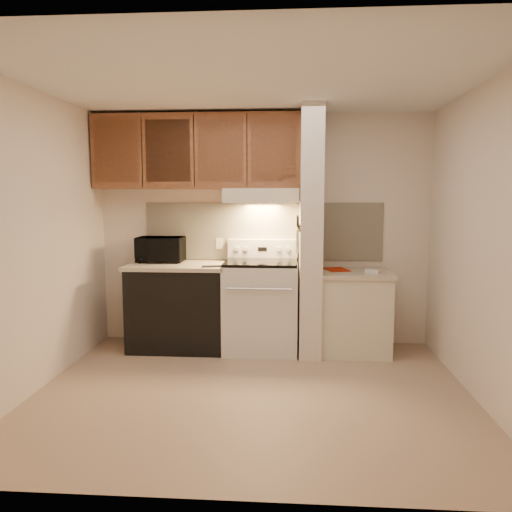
# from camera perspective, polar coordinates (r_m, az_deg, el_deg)

# --- Properties ---
(floor) EXTENTS (3.60, 3.60, 0.00)m
(floor) POSITION_cam_1_polar(r_m,az_deg,el_deg) (4.31, -0.41, -15.25)
(floor) COLOR tan
(floor) RESTS_ON ground
(ceiling) EXTENTS (3.60, 3.60, 0.00)m
(ceiling) POSITION_cam_1_polar(r_m,az_deg,el_deg) (4.09, -0.45, 19.27)
(ceiling) COLOR white
(ceiling) RESTS_ON wall_back
(wall_back) EXTENTS (3.60, 2.50, 0.02)m
(wall_back) POSITION_cam_1_polar(r_m,az_deg,el_deg) (5.50, 0.80, 2.99)
(wall_back) COLOR #F1E0CE
(wall_back) RESTS_ON floor
(wall_left) EXTENTS (0.02, 3.00, 2.50)m
(wall_left) POSITION_cam_1_polar(r_m,az_deg,el_deg) (4.52, -23.83, 1.56)
(wall_left) COLOR #F1E0CE
(wall_left) RESTS_ON floor
(wall_right) EXTENTS (0.02, 3.00, 2.50)m
(wall_right) POSITION_cam_1_polar(r_m,az_deg,el_deg) (4.26, 24.47, 1.24)
(wall_right) COLOR #F1E0CE
(wall_right) RESTS_ON floor
(backsplash) EXTENTS (2.60, 0.02, 0.63)m
(backsplash) POSITION_cam_1_polar(r_m,az_deg,el_deg) (5.49, 0.79, 2.83)
(backsplash) COLOR white
(backsplash) RESTS_ON wall_back
(range_body) EXTENTS (0.76, 0.65, 0.92)m
(range_body) POSITION_cam_1_polar(r_m,az_deg,el_deg) (5.27, 0.57, -5.86)
(range_body) COLOR silver
(range_body) RESTS_ON floor
(oven_window) EXTENTS (0.50, 0.01, 0.30)m
(oven_window) POSITION_cam_1_polar(r_m,az_deg,el_deg) (4.96, 0.34, -6.22)
(oven_window) COLOR black
(oven_window) RESTS_ON range_body
(oven_handle) EXTENTS (0.65, 0.02, 0.02)m
(oven_handle) POSITION_cam_1_polar(r_m,az_deg,el_deg) (4.87, 0.31, -3.80)
(oven_handle) COLOR silver
(oven_handle) RESTS_ON range_body
(cooktop) EXTENTS (0.74, 0.64, 0.03)m
(cooktop) POSITION_cam_1_polar(r_m,az_deg,el_deg) (5.19, 0.57, -0.74)
(cooktop) COLOR black
(cooktop) RESTS_ON range_body
(range_backguard) EXTENTS (0.76, 0.08, 0.20)m
(range_backguard) POSITION_cam_1_polar(r_m,az_deg,el_deg) (5.46, 0.76, 0.86)
(range_backguard) COLOR silver
(range_backguard) RESTS_ON range_body
(range_display) EXTENTS (0.10, 0.01, 0.04)m
(range_display) POSITION_cam_1_polar(r_m,az_deg,el_deg) (5.42, 0.73, 0.81)
(range_display) COLOR black
(range_display) RESTS_ON range_backguard
(range_knob_left_outer) EXTENTS (0.05, 0.02, 0.05)m
(range_knob_left_outer) POSITION_cam_1_polar(r_m,az_deg,el_deg) (5.44, -2.22, 0.83)
(range_knob_left_outer) COLOR silver
(range_knob_left_outer) RESTS_ON range_backguard
(range_knob_left_inner) EXTENTS (0.05, 0.02, 0.05)m
(range_knob_left_inner) POSITION_cam_1_polar(r_m,az_deg,el_deg) (5.43, -1.17, 0.82)
(range_knob_left_inner) COLOR silver
(range_knob_left_inner) RESTS_ON range_backguard
(range_knob_right_inner) EXTENTS (0.05, 0.02, 0.05)m
(range_knob_right_inner) POSITION_cam_1_polar(r_m,az_deg,el_deg) (5.41, 2.63, 0.79)
(range_knob_right_inner) COLOR silver
(range_knob_right_inner) RESTS_ON range_backguard
(range_knob_right_outer) EXTENTS (0.05, 0.02, 0.05)m
(range_knob_right_outer) POSITION_cam_1_polar(r_m,az_deg,el_deg) (5.40, 3.69, 0.78)
(range_knob_right_outer) COLOR silver
(range_knob_right_outer) RESTS_ON range_backguard
(dishwasher_front) EXTENTS (1.00, 0.63, 0.87)m
(dishwasher_front) POSITION_cam_1_polar(r_m,az_deg,el_deg) (5.41, -8.82, -5.88)
(dishwasher_front) COLOR black
(dishwasher_front) RESTS_ON floor
(left_countertop) EXTENTS (1.04, 0.67, 0.04)m
(left_countertop) POSITION_cam_1_polar(r_m,az_deg,el_deg) (5.33, -8.91, -1.10)
(left_countertop) COLOR beige
(left_countertop) RESTS_ON dishwasher_front
(spoon_rest) EXTENTS (0.22, 0.13, 0.01)m
(spoon_rest) POSITION_cam_1_polar(r_m,az_deg,el_deg) (5.06, -5.00, -1.17)
(spoon_rest) COLOR black
(spoon_rest) RESTS_ON left_countertop
(teal_jar) EXTENTS (0.11, 0.11, 0.10)m
(teal_jar) POSITION_cam_1_polar(r_m,az_deg,el_deg) (5.50, -12.25, -0.18)
(teal_jar) COLOR #1F6A63
(teal_jar) RESTS_ON left_countertop
(outlet) EXTENTS (0.08, 0.01, 0.12)m
(outlet) POSITION_cam_1_polar(r_m,az_deg,el_deg) (5.54, -4.19, 1.44)
(outlet) COLOR beige
(outlet) RESTS_ON backsplash
(microwave) EXTENTS (0.49, 0.34, 0.27)m
(microwave) POSITION_cam_1_polar(r_m,az_deg,el_deg) (5.50, -10.85, 0.74)
(microwave) COLOR black
(microwave) RESTS_ON left_countertop
(partition_pillar) EXTENTS (0.22, 0.70, 2.50)m
(partition_pillar) POSITION_cam_1_polar(r_m,az_deg,el_deg) (5.15, 6.26, 2.69)
(partition_pillar) COLOR silver
(partition_pillar) RESTS_ON floor
(pillar_trim) EXTENTS (0.01, 0.70, 0.04)m
(pillar_trim) POSITION_cam_1_polar(r_m,az_deg,el_deg) (5.14, 4.97, 3.25)
(pillar_trim) COLOR brown
(pillar_trim) RESTS_ON partition_pillar
(knife_strip) EXTENTS (0.02, 0.42, 0.04)m
(knife_strip) POSITION_cam_1_polar(r_m,az_deg,el_deg) (5.09, 4.91, 3.44)
(knife_strip) COLOR black
(knife_strip) RESTS_ON partition_pillar
(knife_blade_a) EXTENTS (0.01, 0.03, 0.16)m
(knife_blade_a) POSITION_cam_1_polar(r_m,az_deg,el_deg) (4.94, 4.79, 2.18)
(knife_blade_a) COLOR silver
(knife_blade_a) RESTS_ON knife_strip
(knife_handle_a) EXTENTS (0.02, 0.02, 0.10)m
(knife_handle_a) POSITION_cam_1_polar(r_m,az_deg,el_deg) (4.92, 4.81, 3.91)
(knife_handle_a) COLOR black
(knife_handle_a) RESTS_ON knife_strip
(knife_blade_b) EXTENTS (0.01, 0.04, 0.18)m
(knife_blade_b) POSITION_cam_1_polar(r_m,az_deg,el_deg) (5.03, 4.77, 2.15)
(knife_blade_b) COLOR silver
(knife_blade_b) RESTS_ON knife_strip
(knife_handle_b) EXTENTS (0.02, 0.02, 0.10)m
(knife_handle_b) POSITION_cam_1_polar(r_m,az_deg,el_deg) (5.01, 4.79, 3.96)
(knife_handle_b) COLOR black
(knife_handle_b) RESTS_ON knife_strip
(knife_blade_c) EXTENTS (0.01, 0.04, 0.20)m
(knife_blade_c) POSITION_cam_1_polar(r_m,az_deg,el_deg) (5.10, 4.76, 2.10)
(knife_blade_c) COLOR silver
(knife_blade_c) RESTS_ON knife_strip
(knife_handle_c) EXTENTS (0.02, 0.02, 0.10)m
(knife_handle_c) POSITION_cam_1_polar(r_m,az_deg,el_deg) (5.07, 4.79, 4.00)
(knife_handle_c) COLOR black
(knife_handle_c) RESTS_ON knife_strip
(knife_blade_d) EXTENTS (0.01, 0.04, 0.16)m
(knife_blade_d) POSITION_cam_1_polar(r_m,az_deg,el_deg) (5.16, 4.76, 2.38)
(knife_blade_d) COLOR silver
(knife_blade_d) RESTS_ON knife_strip
(knife_handle_d) EXTENTS (0.02, 0.02, 0.10)m
(knife_handle_d) POSITION_cam_1_polar(r_m,az_deg,el_deg) (5.18, 4.77, 4.06)
(knife_handle_d) COLOR black
(knife_handle_d) RESTS_ON knife_strip
(knife_blade_e) EXTENTS (0.01, 0.04, 0.18)m
(knife_blade_e) POSITION_cam_1_polar(r_m,az_deg,el_deg) (5.26, 4.74, 2.35)
(knife_blade_e) COLOR silver
(knife_blade_e) RESTS_ON knife_strip
(knife_handle_e) EXTENTS (0.02, 0.02, 0.10)m
(knife_handle_e) POSITION_cam_1_polar(r_m,az_deg,el_deg) (5.24, 4.76, 4.09)
(knife_handle_e) COLOR black
(knife_handle_e) RESTS_ON knife_strip
(oven_mitt) EXTENTS (0.03, 0.11, 0.26)m
(oven_mitt) POSITION_cam_1_polar(r_m,az_deg,el_deg) (5.32, 4.75, 1.69)
(oven_mitt) COLOR slate
(oven_mitt) RESTS_ON partition_pillar
(right_cab_base) EXTENTS (0.70, 0.60, 0.81)m
(right_cab_base) POSITION_cam_1_polar(r_m,az_deg,el_deg) (5.31, 11.13, -6.50)
(right_cab_base) COLOR beige
(right_cab_base) RESTS_ON floor
(right_countertop) EXTENTS (0.74, 0.64, 0.04)m
(right_countertop) POSITION_cam_1_polar(r_m,az_deg,el_deg) (5.23, 11.24, -1.97)
(right_countertop) COLOR beige
(right_countertop) RESTS_ON right_cab_base
(red_folder) EXTENTS (0.28, 0.34, 0.01)m
(red_folder) POSITION_cam_1_polar(r_m,az_deg,el_deg) (5.31, 9.18, -1.53)
(red_folder) COLOR #B12308
(red_folder) RESTS_ON right_countertop
(white_box) EXTENTS (0.16, 0.13, 0.04)m
(white_box) POSITION_cam_1_polar(r_m,az_deg,el_deg) (5.15, 13.17, -1.73)
(white_box) COLOR white
(white_box) RESTS_ON right_countertop
(range_hood) EXTENTS (0.78, 0.44, 0.15)m
(range_hood) POSITION_cam_1_polar(r_m,az_deg,el_deg) (5.27, 0.67, 6.90)
(range_hood) COLOR beige
(range_hood) RESTS_ON upper_cabinets
(hood_lip) EXTENTS (0.78, 0.04, 0.06)m
(hood_lip) POSITION_cam_1_polar(r_m,az_deg,el_deg) (5.06, 0.52, 6.40)
(hood_lip) COLOR beige
(hood_lip) RESTS_ON range_hood
(upper_cabinets) EXTENTS (2.18, 0.33, 0.77)m
(upper_cabinets) POSITION_cam_1_polar(r_m,az_deg,el_deg) (5.42, -6.76, 11.73)
(upper_cabinets) COLOR brown
(upper_cabinets) RESTS_ON wall_back
(cab_door_a) EXTENTS (0.46, 0.01, 0.63)m
(cab_door_a) POSITION_cam_1_polar(r_m,az_deg,el_deg) (5.48, -15.69, 11.47)
(cab_door_a) COLOR brown
(cab_door_a) RESTS_ON upper_cabinets
(cab_gap_a) EXTENTS (0.01, 0.01, 0.73)m
(cab_gap_a) POSITION_cam_1_polar(r_m,az_deg,el_deg) (5.39, -12.91, 11.63)
(cab_gap_a) COLOR black
(cab_gap_a) RESTS_ON upper_cabinets
(cab_door_b) EXTENTS (0.46, 0.01, 0.63)m
(cab_door_b) POSITION_cam_1_polar(r_m,az_deg,el_deg) (5.32, -10.04, 11.76)
(cab_door_b) COLOR brown
(cab_door_b) RESTS_ON upper_cabinets
(cab_gap_b) EXTENTS (0.01, 0.01, 0.73)m
(cab_gap_b) POSITION_cam_1_polar(r_m,az_deg,el_deg) (5.26, -7.10, 11.87)
(cab_gap_b) COLOR black
(cab_gap_b) RESTS_ON upper_cabinets
(cab_door_c) EXTENTS (0.46, 0.01, 0.63)m
(cab_door_c) POSITION_cam_1_polar(r_m,az_deg,el_deg) (5.22, -4.09, 11.95)
(cab_door_c) COLOR brown
(cab_door_c) RESTS_ON upper_cabinets
(cab_gap_c) EXTENTS (0.01, 0.01, 0.73)m
(cab_gap_c) POSITION_cam_1_polar(r_m,az_deg,el_deg) (5.18, -1.04, 12.00)
(cab_gap_c) COLOR black
(cab_gap_c) RESTS_ON upper_cabinets
(cab_door_d) EXTENTS (0.46, 0.01, 0.63)m
(cab_door_d) POSITION_cam_1_polar(r_m,az_deg,el_deg) (5.17, 2.04, 12.01)
(cab_door_d) COLOR brown
(cab_door_d) RESTS_ON upper_cabinets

